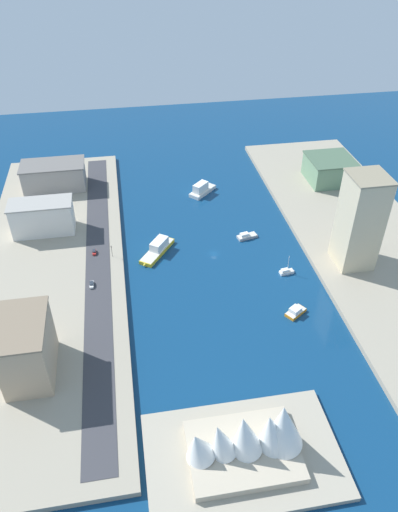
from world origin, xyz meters
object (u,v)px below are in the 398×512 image
at_px(hotel_broad_white, 43,217).
at_px(ferry_white_commuter, 202,189).
at_px(terminal_long_green, 329,169).
at_px(sailboat_small_white, 286,271).
at_px(ferry_yellow_fast, 158,248).
at_px(yacht_sleek_gray, 247,236).
at_px(water_taxi_orange, 296,311).
at_px(office_block_beige, 360,221).
at_px(pickup_red, 94,252).
at_px(opera_landmark, 252,437).
at_px(carpark_squat_concrete, 54,176).
at_px(traffic_light_waterfront, 112,249).
at_px(apartment_midrise_tan, 27,348).
at_px(van_white, 92,284).

bearing_deg(hotel_broad_white, ferry_white_commuter, -161.55).
bearing_deg(terminal_long_green, sailboat_small_white, 57.06).
distance_m(ferry_yellow_fast, yacht_sleek_gray, 48.94).
xyz_separation_m(yacht_sleek_gray, water_taxi_orange, (-6.95, 61.09, 0.30)).
height_order(terminal_long_green, office_block_beige, office_block_beige).
distance_m(ferry_yellow_fast, office_block_beige, 100.56).
relative_size(office_block_beige, pickup_red, 11.16).
xyz_separation_m(hotel_broad_white, opera_landmark, (-77.25, 144.79, -0.76)).
height_order(ferry_white_commuter, water_taxi_orange, ferry_white_commuter).
bearing_deg(opera_landmark, carpark_squat_concrete, -68.94).
xyz_separation_m(sailboat_small_white, terminal_long_green, (-53.90, -83.17, 9.08)).
relative_size(carpark_squat_concrete, pickup_red, 8.97).
bearing_deg(yacht_sleek_gray, traffic_light_waterfront, 6.41).
xyz_separation_m(ferry_white_commuter, office_block_beige, (-60.70, 83.80, 23.64)).
xyz_separation_m(ferry_yellow_fast, apartment_midrise_tan, (55.37, 71.97, 12.80)).
height_order(ferry_yellow_fast, terminal_long_green, terminal_long_green).
bearing_deg(opera_landmark, ferry_white_commuter, -94.68).
distance_m(sailboat_small_white, office_block_beige, 41.78).
height_order(ferry_white_commuter, pickup_red, ferry_white_commuter).
distance_m(apartment_midrise_tan, opera_landmark, 87.78).
bearing_deg(carpark_squat_concrete, terminal_long_green, 173.40).
relative_size(ferry_white_commuter, apartment_midrise_tan, 0.66).
height_order(carpark_squat_concrete, pickup_red, carpark_squat_concrete).
bearing_deg(yacht_sleek_gray, office_block_beige, 144.47).
relative_size(apartment_midrise_tan, opera_landmark, 0.70).
bearing_deg(apartment_midrise_tan, hotel_broad_white, -88.14).
relative_size(sailboat_small_white, opera_landmark, 0.26).
distance_m(ferry_white_commuter, sailboat_small_white, 88.90).
height_order(yacht_sleek_gray, opera_landmark, opera_landmark).
height_order(terminal_long_green, pickup_red, terminal_long_green).
relative_size(water_taxi_orange, terminal_long_green, 0.39).
relative_size(van_white, opera_landmark, 0.12).
bearing_deg(ferry_white_commuter, opera_landmark, 85.32).
distance_m(yacht_sleek_gray, hotel_broad_white, 109.78).
xyz_separation_m(yacht_sleek_gray, hotel_broad_white, (107.23, -21.05, 10.46)).
xyz_separation_m(office_block_beige, hotel_broad_white, (152.31, -53.23, -14.82)).
distance_m(ferry_yellow_fast, water_taxi_orange, 79.09).
xyz_separation_m(ferry_white_commuter, van_white, (66.62, 81.30, 0.79)).
bearing_deg(van_white, water_taxi_orange, 160.60).
bearing_deg(van_white, traffic_light_waterfront, -115.22).
height_order(ferry_yellow_fast, sailboat_small_white, sailboat_small_white).
xyz_separation_m(ferry_white_commuter, pickup_red, (65.46, 55.76, 0.80)).
relative_size(ferry_yellow_fast, van_white, 4.96).
xyz_separation_m(ferry_yellow_fast, water_taxi_orange, (-55.63, 56.21, -0.97)).
distance_m(carpark_squat_concrete, traffic_light_waterfront, 84.64).
relative_size(ferry_white_commuter, hotel_broad_white, 0.56).
xyz_separation_m(carpark_squat_concrete, opera_landmark, (-74.60, 193.71, 0.25)).
relative_size(yacht_sleek_gray, carpark_squat_concrete, 0.32).
bearing_deg(carpark_squat_concrete, traffic_light_waterfront, 112.61).
bearing_deg(hotel_broad_white, apartment_midrise_tan, 91.86).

